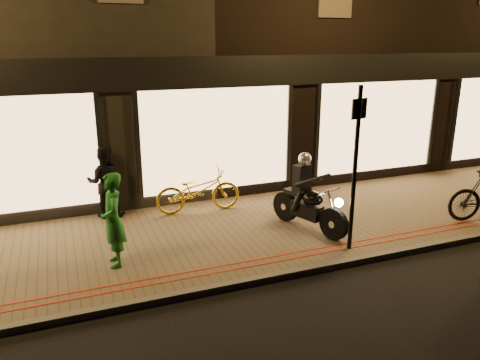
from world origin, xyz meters
name	(u,v)px	position (x,y,z in m)	size (l,w,h in m)	color
ground	(294,278)	(0.00, 0.00, 0.00)	(90.00, 90.00, 0.00)	black
sidewalk	(249,231)	(0.00, 2.00, 0.06)	(50.00, 4.00, 0.12)	brown
kerb_stone	(293,273)	(0.00, 0.05, 0.06)	(50.00, 0.14, 0.12)	#59544C
red_kerb_lines	(280,258)	(0.00, 0.55, 0.12)	(50.00, 0.26, 0.01)	#9A280E
building_row	(165,26)	(0.00, 8.99, 4.25)	(48.00, 10.11, 8.50)	black
motorcycle	(308,200)	(1.10, 1.56, 0.73)	(0.82, 1.88, 1.59)	black
sign_post	(355,161)	(1.39, 0.45, 1.80)	(0.35, 0.11, 3.00)	black
bicycle_gold	(198,190)	(-0.67, 3.34, 0.62)	(0.66, 1.90, 1.00)	gold
person_green	(113,220)	(-2.74, 1.37, 0.94)	(0.60, 0.39, 1.64)	#1B6721
person_dark	(105,182)	(-2.62, 3.80, 0.90)	(0.76, 0.59, 1.57)	black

